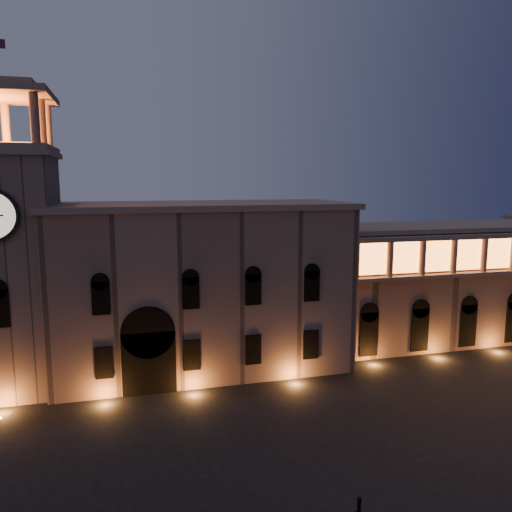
# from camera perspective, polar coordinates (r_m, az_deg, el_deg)

# --- Properties ---
(ground) EXTENTS (160.00, 160.00, 0.00)m
(ground) POSITION_cam_1_polar(r_m,az_deg,el_deg) (36.82, 3.13, -24.10)
(ground) COLOR black
(ground) RESTS_ON ground
(government_building) EXTENTS (30.80, 12.80, 17.60)m
(government_building) POSITION_cam_1_polar(r_m,az_deg,el_deg) (53.09, -6.22, -3.49)
(government_building) COLOR #785A4E
(government_building) RESTS_ON ground
(clock_tower) EXTENTS (9.80, 9.80, 32.40)m
(clock_tower) POSITION_cam_1_polar(r_m,az_deg,el_deg) (52.09, -26.59, -0.43)
(clock_tower) COLOR #785A4E
(clock_tower) RESTS_ON ground
(colonnade_wing) EXTENTS (40.60, 11.50, 14.50)m
(colonnade_wing) POSITION_cam_1_polar(r_m,az_deg,el_deg) (68.82, 22.86, -2.55)
(colonnade_wing) COLOR brown
(colonnade_wing) RESTS_ON ground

